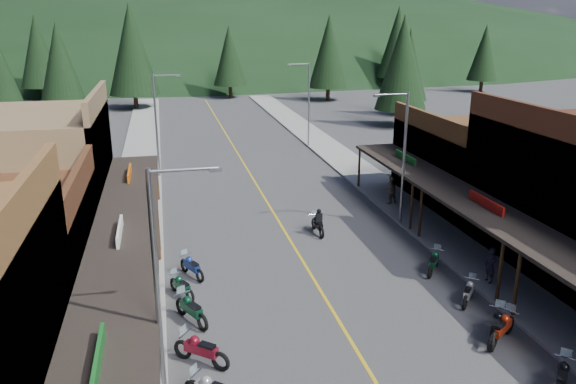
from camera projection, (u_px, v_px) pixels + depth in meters
ground at (325, 298)px, 25.20m from camera, size 220.00×220.00×0.00m
centerline at (253, 179)px, 43.83m from camera, size 0.15×90.00×0.01m
sidewalk_west at (138, 185)px, 41.98m from camera, size 3.40×94.00×0.15m
sidewalk_east at (358, 171)px, 45.63m from camera, size 3.40×94.00×0.15m
shop_west_3 at (36, 175)px, 31.78m from camera, size 10.90×10.20×8.20m
shop_east_2 at (576, 192)px, 28.63m from camera, size 10.90×9.00×8.20m
shop_east_3 at (474, 165)px, 37.86m from camera, size 10.90×10.20×6.20m
streetlight_0 at (161, 282)px, 16.83m from camera, size 2.16×0.18×8.00m
streetlight_1 at (158, 121)px, 42.90m from camera, size 2.16×0.18×8.00m
streetlight_2 at (402, 153)px, 32.78m from camera, size 2.16×0.18×8.00m
streetlight_3 at (307, 101)px, 53.27m from camera, size 2.16×0.18×8.00m
ridge_hill at (184, 64)px, 150.92m from camera, size 310.00×140.00×60.00m
pine_1 at (38, 51)px, 83.19m from camera, size 5.88×5.88×12.50m
pine_2 at (132, 49)px, 74.73m from camera, size 6.72×6.72×14.00m
pine_3 at (229, 55)px, 85.57m from camera, size 5.04×5.04×11.00m
pine_4 at (329, 51)px, 82.70m from camera, size 5.88×5.88×12.50m
pine_5 at (398, 42)px, 97.01m from camera, size 6.72×6.72×14.00m
pine_6 at (484, 53)px, 92.53m from camera, size 5.04×5.04×11.00m
pine_8 at (2, 81)px, 56.05m from camera, size 4.48×4.48×10.00m
pine_9 at (409, 65)px, 70.25m from camera, size 4.93×4.93×10.80m
pine_10 at (60, 64)px, 65.96m from camera, size 5.38×5.38×11.60m
pine_11 at (402, 63)px, 62.65m from camera, size 5.82×5.82×12.40m
bike_west_6 at (201, 349)px, 20.17m from camera, size 2.28×2.08×1.33m
bike_west_7 at (191, 308)px, 22.96m from camera, size 1.77×2.42×1.33m
bike_west_8 at (182, 285)px, 25.15m from camera, size 1.50×2.05×1.13m
bike_west_9 at (192, 266)px, 27.05m from camera, size 1.55×2.18×1.19m
bike_east_4 at (562, 377)px, 18.60m from camera, size 2.04×2.15×1.27m
bike_east_5 at (502, 327)px, 21.59m from camera, size 2.29×1.94×1.30m
bike_east_6 at (496, 325)px, 21.71m from camera, size 2.06×2.29×1.33m
bike_east_7 at (469, 291)px, 24.60m from camera, size 1.79×1.93×1.13m
bike_east_8 at (434, 261)px, 27.55m from camera, size 1.86×2.09×1.21m
rider_on_bike at (318, 223)px, 32.48m from camera, size 0.77×2.12×1.60m
pedestrian_east_a at (491, 265)px, 26.14m from camera, size 0.48×0.67×1.74m
pedestrian_east_b at (391, 190)px, 37.29m from camera, size 1.01×0.72×1.89m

